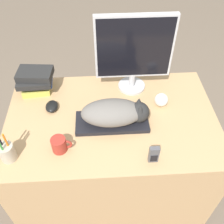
# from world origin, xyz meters

# --- Properties ---
(desk) EXTENTS (1.17, 0.74, 0.71)m
(desk) POSITION_xyz_m (0.00, 0.37, 0.35)
(desk) COLOR tan
(desk) RESTS_ON ground_plane
(keyboard) EXTENTS (0.39, 0.16, 0.02)m
(keyboard) POSITION_xyz_m (0.00, 0.33, 0.72)
(keyboard) COLOR black
(keyboard) RESTS_ON desk
(cat) EXTENTS (0.36, 0.17, 0.13)m
(cat) POSITION_xyz_m (0.03, 0.33, 0.79)
(cat) COLOR #66605B
(cat) RESTS_ON keyboard
(monitor) EXTENTS (0.43, 0.16, 0.47)m
(monitor) POSITION_xyz_m (0.14, 0.62, 0.97)
(monitor) COLOR #B7B7BC
(monitor) RESTS_ON desk
(computer_mouse) EXTENTS (0.07, 0.09, 0.04)m
(computer_mouse) POSITION_xyz_m (-0.34, 0.46, 0.73)
(computer_mouse) COLOR black
(computer_mouse) RESTS_ON desk
(coffee_mug) EXTENTS (0.10, 0.07, 0.08)m
(coffee_mug) POSITION_xyz_m (-0.27, 0.17, 0.75)
(coffee_mug) COLOR #9E2D23
(coffee_mug) RESTS_ON desk
(pen_cup) EXTENTS (0.08, 0.08, 0.22)m
(pen_cup) POSITION_xyz_m (-0.51, 0.14, 0.76)
(pen_cup) COLOR #B2A893
(pen_cup) RESTS_ON desk
(baseball) EXTENTS (0.08, 0.08, 0.08)m
(baseball) POSITION_xyz_m (0.29, 0.46, 0.75)
(baseball) COLOR silver
(baseball) RESTS_ON desk
(phone) EXTENTS (0.05, 0.03, 0.10)m
(phone) POSITION_xyz_m (0.18, 0.08, 0.76)
(phone) COLOR #4C4C51
(phone) RESTS_ON desk
(book_stack) EXTENTS (0.22, 0.17, 0.15)m
(book_stack) POSITION_xyz_m (-0.44, 0.63, 0.78)
(book_stack) COLOR #CCC14C
(book_stack) RESTS_ON desk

